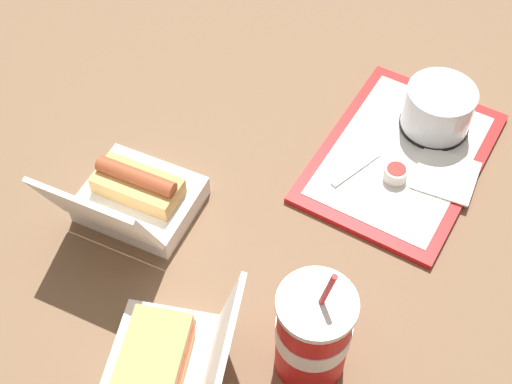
# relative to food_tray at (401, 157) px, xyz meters

# --- Properties ---
(ground_plane) EXTENTS (3.20, 3.20, 0.00)m
(ground_plane) POSITION_rel_food_tray_xyz_m (-0.28, 0.16, -0.01)
(ground_plane) COLOR brown
(food_tray) EXTENTS (0.41, 0.33, 0.01)m
(food_tray) POSITION_rel_food_tray_xyz_m (0.00, 0.00, 0.00)
(food_tray) COLOR red
(food_tray) RESTS_ON ground_plane
(cake_container) EXTENTS (0.12, 0.12, 0.08)m
(cake_container) POSITION_rel_food_tray_xyz_m (0.09, -0.00, 0.05)
(cake_container) COLOR black
(cake_container) RESTS_ON food_tray
(ketchup_cup) EXTENTS (0.04, 0.04, 0.02)m
(ketchup_cup) POSITION_rel_food_tray_xyz_m (-0.05, -0.02, 0.02)
(ketchup_cup) COLOR white
(ketchup_cup) RESTS_ON food_tray
(napkin_stack) EXTENTS (0.13, 0.13, 0.00)m
(napkin_stack) POSITION_rel_food_tray_xyz_m (0.01, -0.08, 0.01)
(napkin_stack) COLOR white
(napkin_stack) RESTS_ON food_tray
(plastic_fork) EXTENTS (0.11, 0.03, 0.00)m
(plastic_fork) POSITION_rel_food_tray_xyz_m (-0.08, 0.04, 0.01)
(plastic_fork) COLOR white
(plastic_fork) RESTS_ON food_tray
(clamshell_hotdog_right) EXTENTS (0.25, 0.23, 0.18)m
(clamshell_hotdog_right) POSITION_rel_food_tray_xyz_m (-0.38, 0.26, 0.03)
(clamshell_hotdog_right) COLOR white
(clamshell_hotdog_right) RESTS_ON ground_plane
(clamshell_sandwich_front) EXTENTS (0.27, 0.26, 0.17)m
(clamshell_sandwich_front) POSITION_rel_food_tray_xyz_m (-0.56, 0.01, 0.04)
(clamshell_sandwich_front) COLOR white
(clamshell_sandwich_front) RESTS_ON ground_plane
(soda_cup_left) EXTENTS (0.10, 0.10, 0.24)m
(soda_cup_left) POSITION_rel_food_tray_xyz_m (-0.40, -0.12, 0.08)
(soda_cup_left) COLOR red
(soda_cup_left) RESTS_ON ground_plane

